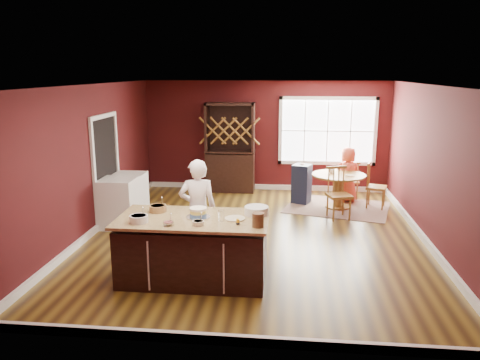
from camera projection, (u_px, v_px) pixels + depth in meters
The scene contains 28 objects.
room_shell at pixel (256, 163), 8.19m from camera, with size 7.00×7.00×7.00m.
window at pixel (327, 131), 11.36m from camera, with size 2.36×0.10×1.66m, color white, non-canonical shape.
doorway at pixel (107, 171), 9.14m from camera, with size 0.08×1.26×2.13m, color white, non-canonical shape.
kitchen_island at pixel (194, 250), 6.69m from camera, with size 2.13×1.12×0.92m.
dining_table at pixel (338, 184), 10.15m from camera, with size 1.15×1.15×0.75m.
baker at pixel (198, 209), 7.35m from camera, with size 0.59×0.39×1.61m, color white.
layer_cake at pixel (198, 213), 6.58m from camera, with size 0.34×0.34×0.14m, color white, non-canonical shape.
bowl_blue at pixel (139, 219), 6.37m from camera, with size 0.26×0.26×0.10m, color white.
bowl_yellow at pixel (158, 208), 6.85m from camera, with size 0.25×0.25×0.09m, color #8A6043.
bowl_pink at pixel (168, 224), 6.24m from camera, with size 0.15×0.15×0.05m, color white.
bowl_olive at pixel (198, 223), 6.26m from camera, with size 0.16×0.16×0.06m, color #F5EAC8.
drinking_glass at pixel (221, 215), 6.41m from camera, with size 0.08×0.08×0.16m, color silver.
dinner_plate at pixel (235, 219), 6.51m from camera, with size 0.29×0.29×0.02m, color beige.
white_tub at pixel (256, 211), 6.71m from camera, with size 0.35×0.35×0.12m, color white.
stoneware_crock at pixel (258, 220), 6.17m from camera, with size 0.16×0.16×0.19m, color #504024.
toy_figurine at pixel (238, 222), 6.27m from camera, with size 0.05×0.05×0.09m, color yellow, non-canonical shape.
rug at pixel (337, 207), 10.27m from camera, with size 2.13×1.65×0.01m, color brown.
chair_east at pixel (377, 185), 10.15m from camera, with size 0.43×0.41×1.02m, color #965828, non-canonical shape.
chair_south at pixel (339, 193), 9.40m from camera, with size 0.45×0.43×1.07m, color #925B2F, non-canonical shape.
chair_north at pixel (350, 180), 10.90m from camera, with size 0.38×0.37×0.92m, color brown, non-canonical shape.
seated_woman at pixel (347, 174), 10.62m from camera, with size 0.62×0.40×1.26m, color #E0543C.
high_chair at pixel (302, 183), 10.54m from camera, with size 0.37×0.37×0.92m, color black, non-canonical shape.
toddler at pixel (304, 168), 10.50m from camera, with size 0.18×0.14×0.26m, color #8CA5BF, non-canonical shape.
table_plate at pixel (350, 175), 9.96m from camera, with size 0.20×0.20×0.02m, color beige.
table_cup at pixel (332, 171), 10.20m from camera, with size 0.13×0.13×0.10m, color white.
hutch at pixel (230, 148), 11.45m from camera, with size 1.19×0.50×2.18m, color #331B0C.
washer at pixel (119, 203), 8.93m from camera, with size 0.65×0.63×0.94m, color white.
dryer at pixel (130, 195), 9.55m from camera, with size 0.62×0.60×0.90m, color white.
Camera 1 is at (0.55, -8.02, 2.94)m, focal length 35.00 mm.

